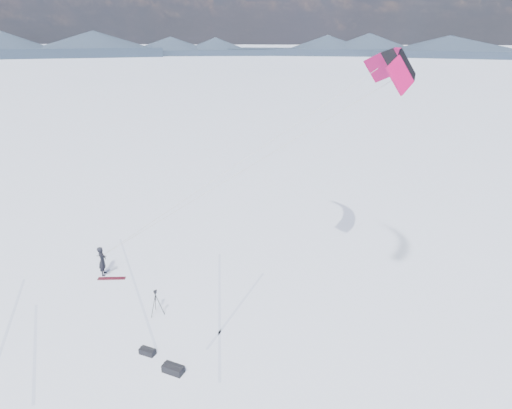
% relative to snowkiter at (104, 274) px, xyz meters
% --- Properties ---
extents(ground, '(1800.00, 1800.00, 0.00)m').
position_rel_snowkiter_xyz_m(ground, '(3.03, -3.79, 0.00)').
color(ground, white).
extents(horizon_hills, '(704.00, 704.00, 9.37)m').
position_rel_snowkiter_xyz_m(horizon_hills, '(3.03, -3.79, 3.96)').
color(horizon_hills, '#172030').
rests_on(horizon_hills, ground).
extents(snow_tracks, '(13.93, 10.25, 0.01)m').
position_rel_snowkiter_xyz_m(snow_tracks, '(1.59, -4.11, 0.00)').
color(snow_tracks, '#A7B3D3').
rests_on(snow_tracks, ground).
extents(snowkiter, '(0.57, 0.70, 1.67)m').
position_rel_snowkiter_xyz_m(snowkiter, '(0.00, 0.00, 0.00)').
color(snowkiter, black).
rests_on(snowkiter, ground).
extents(snowboard, '(1.49, 0.60, 0.04)m').
position_rel_snowkiter_xyz_m(snowboard, '(0.63, -0.34, 0.02)').
color(snowboard, maroon).
rests_on(snowboard, ground).
extents(tripod, '(0.59, 0.65, 1.27)m').
position_rel_snowkiter_xyz_m(tripod, '(4.31, -2.81, 0.82)').
color(tripod, black).
rests_on(tripod, ground).
extents(gear_bag_a, '(0.89, 0.56, 0.37)m').
position_rel_snowkiter_xyz_m(gear_bag_a, '(6.45, -6.22, 0.16)').
color(gear_bag_a, black).
rests_on(gear_bag_a, ground).
extents(gear_bag_b, '(0.71, 0.44, 0.30)m').
position_rel_snowkiter_xyz_m(gear_bag_b, '(5.03, -5.45, 0.13)').
color(gear_bag_b, black).
rests_on(gear_bag_b, ground).
extents(power_kite, '(15.34, 5.42, 10.58)m').
position_rel_snowkiter_xyz_m(power_kite, '(14.14, 1.68, 10.84)').
color(power_kite, '#AC0A48').
rests_on(power_kite, ground).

